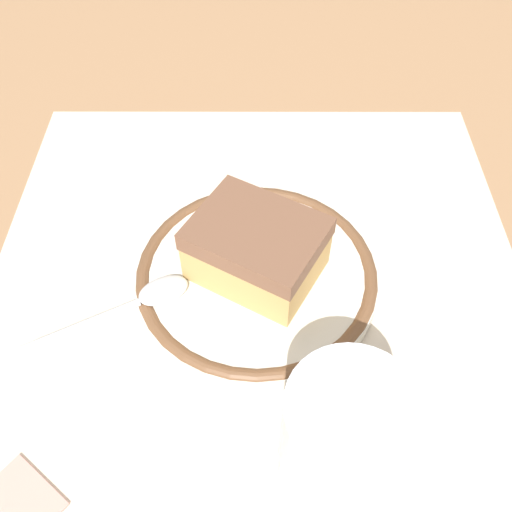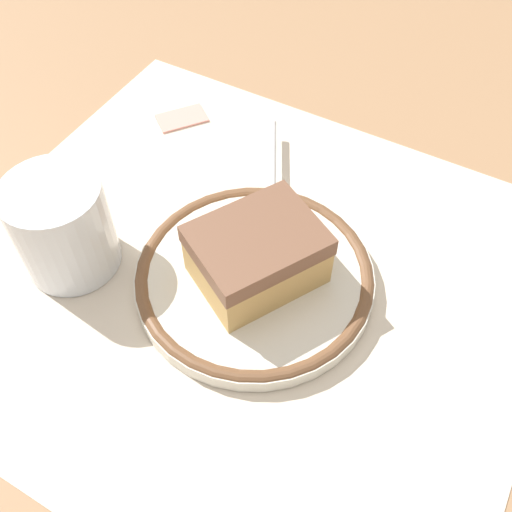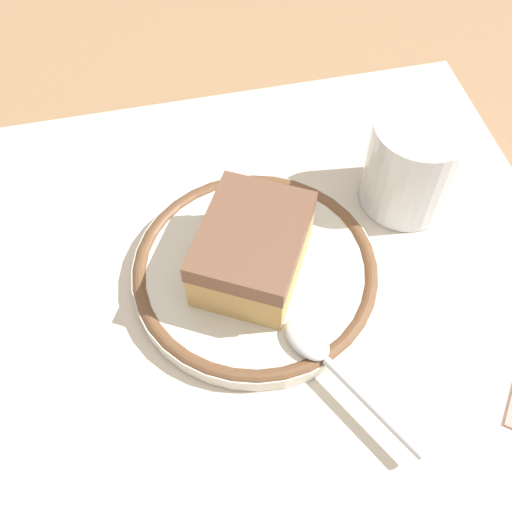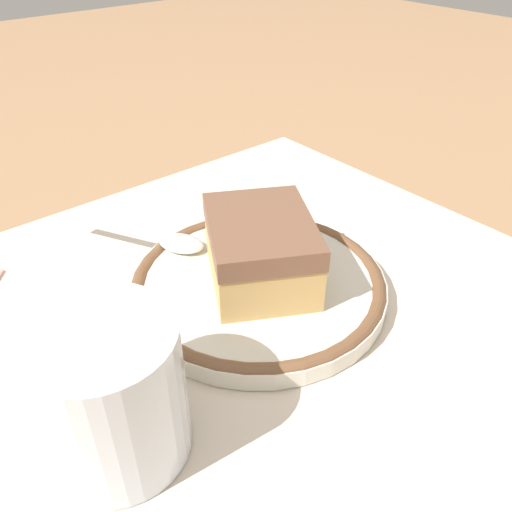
{
  "view_description": "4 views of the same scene",
  "coord_description": "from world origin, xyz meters",
  "views": [
    {
      "loc": [
        0.26,
        -0.0,
        0.37
      ],
      "look_at": [
        -0.01,
        -0.0,
        0.04
      ],
      "focal_mm": 39.07,
      "sensor_mm": 36.0,
      "label": 1
    },
    {
      "loc": [
        -0.15,
        0.24,
        0.4
      ],
      "look_at": [
        -0.01,
        -0.0,
        0.04
      ],
      "focal_mm": 41.38,
      "sensor_mm": 36.0,
      "label": 2
    },
    {
      "loc": [
        -0.07,
        -0.26,
        0.42
      ],
      "look_at": [
        -0.01,
        -0.0,
        0.04
      ],
      "focal_mm": 42.95,
      "sensor_mm": 36.0,
      "label": 3
    },
    {
      "loc": [
        0.19,
        0.24,
        0.26
      ],
      "look_at": [
        -0.01,
        -0.0,
        0.04
      ],
      "focal_mm": 36.32,
      "sensor_mm": 36.0,
      "label": 4
    }
  ],
  "objects": [
    {
      "name": "sugar_packet",
      "position": [
        0.16,
        -0.15,
        0.0
      ],
      "size": [
        0.05,
        0.06,
        0.01
      ],
      "primitive_type": "cube",
      "rotation": [
        0.0,
        0.0,
        4.05
      ],
      "color": "#E5998C",
      "rests_on": "placemat"
    },
    {
      "name": "cup",
      "position": [
        0.13,
        0.05,
        0.04
      ],
      "size": [
        0.08,
        0.08,
        0.09
      ],
      "color": "silver",
      "rests_on": "placemat"
    },
    {
      "name": "ground_plane",
      "position": [
        0.0,
        0.0,
        0.0
      ],
      "size": [
        2.4,
        2.4,
        0.0
      ],
      "primitive_type": "plane",
      "color": "#9E7551"
    },
    {
      "name": "cake_slice",
      "position": [
        -0.02,
        0.0,
        0.04
      ],
      "size": [
        0.11,
        0.12,
        0.05
      ],
      "color": "tan",
      "rests_on": "plate"
    },
    {
      "name": "placemat",
      "position": [
        0.0,
        0.0,
        0.0
      ],
      "size": [
        0.48,
        0.44,
        0.0
      ],
      "primitive_type": "cube",
      "color": "beige",
      "rests_on": "ground_plane"
    },
    {
      "name": "spoon",
      "position": [
        0.02,
        -0.09,
        0.02
      ],
      "size": [
        0.07,
        0.12,
        0.01
      ],
      "color": "silver",
      "rests_on": "plate"
    },
    {
      "name": "plate",
      "position": [
        -0.01,
        -0.0,
        0.01
      ],
      "size": [
        0.19,
        0.19,
        0.02
      ],
      "color": "silver",
      "rests_on": "placemat"
    }
  ]
}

